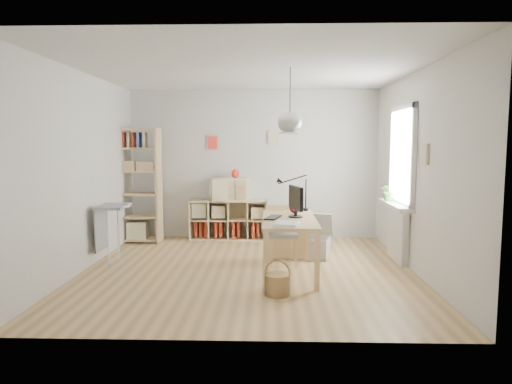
{
  "coord_description": "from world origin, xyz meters",
  "views": [
    {
      "loc": [
        0.29,
        -6.09,
        1.72
      ],
      "look_at": [
        0.1,
        0.3,
        1.05
      ],
      "focal_mm": 32.0,
      "sensor_mm": 36.0,
      "label": 1
    }
  ],
  "objects_px": {
    "tall_bookshelf": "(137,181)",
    "chair": "(282,231)",
    "cube_shelf": "(228,223)",
    "desk": "(289,225)",
    "storage_chest": "(310,243)",
    "monitor": "(296,200)",
    "drawer_chest": "(230,189)"
  },
  "relations": [
    {
      "from": "tall_bookshelf",
      "to": "drawer_chest",
      "type": "height_order",
      "value": "tall_bookshelf"
    },
    {
      "from": "chair",
      "to": "monitor",
      "type": "bearing_deg",
      "value": -76.35
    },
    {
      "from": "chair",
      "to": "monitor",
      "type": "distance_m",
      "value": 0.72
    },
    {
      "from": "storage_chest",
      "to": "monitor",
      "type": "relative_size",
      "value": 1.74
    },
    {
      "from": "chair",
      "to": "drawer_chest",
      "type": "bearing_deg",
      "value": 112.45
    },
    {
      "from": "monitor",
      "to": "tall_bookshelf",
      "type": "bearing_deg",
      "value": 129.93
    },
    {
      "from": "tall_bookshelf",
      "to": "monitor",
      "type": "distance_m",
      "value": 3.26
    },
    {
      "from": "storage_chest",
      "to": "monitor",
      "type": "height_order",
      "value": "monitor"
    },
    {
      "from": "storage_chest",
      "to": "drawer_chest",
      "type": "distance_m",
      "value": 1.95
    },
    {
      "from": "chair",
      "to": "storage_chest",
      "type": "relative_size",
      "value": 1.01
    },
    {
      "from": "storage_chest",
      "to": "drawer_chest",
      "type": "xyz_separation_m",
      "value": [
        -1.34,
        1.23,
        0.71
      ]
    },
    {
      "from": "chair",
      "to": "drawer_chest",
      "type": "relative_size",
      "value": 1.2
    },
    {
      "from": "cube_shelf",
      "to": "monitor",
      "type": "height_order",
      "value": "monitor"
    },
    {
      "from": "desk",
      "to": "monitor",
      "type": "distance_m",
      "value": 0.35
    },
    {
      "from": "desk",
      "to": "monitor",
      "type": "bearing_deg",
      "value": 44.28
    },
    {
      "from": "chair",
      "to": "monitor",
      "type": "relative_size",
      "value": 1.75
    },
    {
      "from": "chair",
      "to": "storage_chest",
      "type": "height_order",
      "value": "chair"
    },
    {
      "from": "chair",
      "to": "desk",
      "type": "bearing_deg",
      "value": -88.07
    },
    {
      "from": "cube_shelf",
      "to": "chair",
      "type": "xyz_separation_m",
      "value": [
        0.94,
        -1.67,
        0.18
      ]
    },
    {
      "from": "cube_shelf",
      "to": "desk",
      "type": "bearing_deg",
      "value": -65.39
    },
    {
      "from": "tall_bookshelf",
      "to": "chair",
      "type": "height_order",
      "value": "tall_bookshelf"
    },
    {
      "from": "storage_chest",
      "to": "monitor",
      "type": "xyz_separation_m",
      "value": [
        -0.27,
        -0.87,
        0.78
      ]
    },
    {
      "from": "desk",
      "to": "cube_shelf",
      "type": "distance_m",
      "value": 2.48
    },
    {
      "from": "desk",
      "to": "chair",
      "type": "distance_m",
      "value": 0.6
    },
    {
      "from": "tall_bookshelf",
      "to": "storage_chest",
      "type": "bearing_deg",
      "value": -18.5
    },
    {
      "from": "cube_shelf",
      "to": "drawer_chest",
      "type": "bearing_deg",
      "value": -41.86
    },
    {
      "from": "tall_bookshelf",
      "to": "drawer_chest",
      "type": "xyz_separation_m",
      "value": [
        1.61,
        0.24,
        -0.17
      ]
    },
    {
      "from": "drawer_chest",
      "to": "desk",
      "type": "bearing_deg",
      "value": -82.9
    },
    {
      "from": "storage_chest",
      "to": "chair",
      "type": "bearing_deg",
      "value": -122.02
    },
    {
      "from": "tall_bookshelf",
      "to": "chair",
      "type": "xyz_separation_m",
      "value": [
        2.5,
        -1.39,
        -0.61
      ]
    },
    {
      "from": "desk",
      "to": "drawer_chest",
      "type": "relative_size",
      "value": 2.17
    },
    {
      "from": "cube_shelf",
      "to": "drawer_chest",
      "type": "distance_m",
      "value": 0.62
    }
  ]
}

